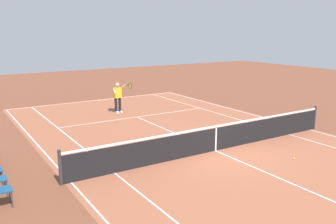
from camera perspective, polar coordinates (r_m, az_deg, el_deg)
name	(u,v)px	position (r m, az deg, el deg)	size (l,w,h in m)	color
ground_plane	(215,151)	(13.83, 7.45, -6.05)	(60.00, 60.00, 0.00)	brown
court_slab	(215,151)	(13.83, 7.45, -6.05)	(24.20, 11.40, 0.00)	#935138
court_line_markings	(215,151)	(13.82, 7.45, -6.03)	(23.85, 11.05, 0.01)	white
tennis_net	(216,138)	(13.68, 7.51, -4.10)	(0.10, 11.70, 1.08)	#2D2D33
tennis_player_near	(118,96)	(19.97, -7.85, 2.53)	(1.04, 0.80, 1.70)	black
tennis_ball	(294,158)	(13.56, 19.21, -6.91)	(0.07, 0.07, 0.07)	#CCE01E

